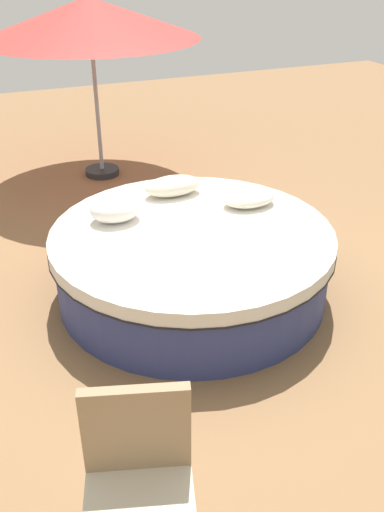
{
  "coord_description": "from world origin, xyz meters",
  "views": [
    {
      "loc": [
        1.57,
        3.87,
        2.78
      ],
      "look_at": [
        0.0,
        0.0,
        0.37
      ],
      "focal_mm": 39.51,
      "sensor_mm": 36.0,
      "label": 1
    }
  ],
  "objects_px": {
    "throw_pillow_1": "(173,186)",
    "patio_umbrella": "(89,18)",
    "round_bed": "(192,261)",
    "patio_chair": "(138,473)",
    "throw_pillow_2": "(115,209)",
    "throw_pillow_0": "(249,198)"
  },
  "relations": [
    {
      "from": "throw_pillow_0",
      "to": "patio_chair",
      "type": "relative_size",
      "value": 0.51
    },
    {
      "from": "throw_pillow_0",
      "to": "throw_pillow_1",
      "type": "distance_m",
      "value": 0.74
    },
    {
      "from": "patio_chair",
      "to": "round_bed",
      "type": "bearing_deg",
      "value": -101.28
    },
    {
      "from": "throw_pillow_1",
      "to": "patio_umbrella",
      "type": "xyz_separation_m",
      "value": [
        0.15,
        -2.29,
        1.21
      ]
    },
    {
      "from": "throw_pillow_1",
      "to": "patio_umbrella",
      "type": "bearing_deg",
      "value": -86.21
    },
    {
      "from": "round_bed",
      "to": "throw_pillow_2",
      "type": "relative_size",
      "value": 5.47
    },
    {
      "from": "throw_pillow_1",
      "to": "throw_pillow_2",
      "type": "height_order",
      "value": "throw_pillow_2"
    },
    {
      "from": "patio_chair",
      "to": "patio_umbrella",
      "type": "bearing_deg",
      "value": -85.07
    },
    {
      "from": "patio_umbrella",
      "to": "throw_pillow_1",
      "type": "bearing_deg",
      "value": 93.79
    },
    {
      "from": "throw_pillow_1",
      "to": "patio_chair",
      "type": "height_order",
      "value": "patio_chair"
    },
    {
      "from": "patio_umbrella",
      "to": "round_bed",
      "type": "bearing_deg",
      "value": 90.81
    },
    {
      "from": "throw_pillow_2",
      "to": "patio_chair",
      "type": "bearing_deg",
      "value": 76.79
    },
    {
      "from": "throw_pillow_0",
      "to": "throw_pillow_2",
      "type": "height_order",
      "value": "throw_pillow_2"
    },
    {
      "from": "round_bed",
      "to": "patio_chair",
      "type": "distance_m",
      "value": 2.42
    },
    {
      "from": "throw_pillow_0",
      "to": "throw_pillow_2",
      "type": "relative_size",
      "value": 1.13
    },
    {
      "from": "round_bed",
      "to": "throw_pillow_2",
      "type": "distance_m",
      "value": 0.8
    },
    {
      "from": "round_bed",
      "to": "patio_umbrella",
      "type": "distance_m",
      "value": 3.44
    },
    {
      "from": "throw_pillow_2",
      "to": "patio_umbrella",
      "type": "height_order",
      "value": "patio_umbrella"
    },
    {
      "from": "throw_pillow_1",
      "to": "throw_pillow_2",
      "type": "distance_m",
      "value": 0.72
    },
    {
      "from": "throw_pillow_1",
      "to": "round_bed",
      "type": "bearing_deg",
      "value": 81.77
    },
    {
      "from": "round_bed",
      "to": "throw_pillow_1",
      "type": "distance_m",
      "value": 0.86
    },
    {
      "from": "throw_pillow_0",
      "to": "patio_chair",
      "type": "bearing_deg",
      "value": 53.03
    }
  ]
}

